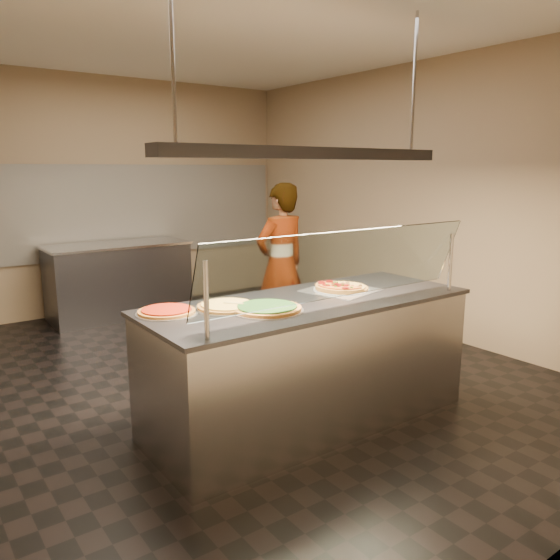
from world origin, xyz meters
TOP-DOWN VIEW (x-y plane):
  - ground at (0.00, 0.00)m, footprint 5.00×6.00m
  - ceiling at (0.00, 0.00)m, footprint 5.00×6.00m
  - wall_back at (0.00, 3.01)m, footprint 5.00×0.02m
  - wall_right at (2.51, 0.00)m, footprint 0.02×6.00m
  - tile_band at (0.00, 2.98)m, footprint 4.90×0.02m
  - serving_counter at (-0.00, -1.17)m, footprint 2.43×0.94m
  - sneeze_guard at (-0.00, -1.51)m, footprint 2.19×0.18m
  - perforated_tray at (0.38, -1.07)m, footprint 0.59×0.59m
  - half_pizza_pepperoni at (0.28, -1.07)m, footprint 0.29×0.44m
  - half_pizza_sausage at (0.47, -1.07)m, footprint 0.29×0.44m
  - pizza_spinach at (-0.43, -1.24)m, footprint 0.49×0.49m
  - pizza_cheese at (-0.60, -1.02)m, footprint 0.43×0.43m
  - pizza_tomato at (-0.99, -0.92)m, footprint 0.40×0.40m
  - pizza_spatula at (-0.51, -1.06)m, footprint 0.28×0.18m
  - prep_table at (-0.09, 2.55)m, footprint 1.72×0.74m
  - worker at (0.95, 0.50)m, footprint 0.65×0.45m
  - heat_lamp_housing at (-0.00, -1.17)m, footprint 2.30×0.18m
  - lamp_rod_left at (-1.00, -1.17)m, footprint 0.02×0.02m
  - lamp_rod_right at (1.00, -1.17)m, footprint 0.02×0.02m

SIDE VIEW (x-z plane):
  - ground at x=0.00m, z-range -0.02..0.00m
  - serving_counter at x=0.00m, z-range 0.00..0.93m
  - prep_table at x=-0.09m, z-range 0.00..0.93m
  - worker at x=0.95m, z-range 0.00..1.71m
  - perforated_tray at x=0.38m, z-range 0.93..0.94m
  - pizza_tomato at x=-0.99m, z-range 0.93..0.96m
  - pizza_cheese at x=-0.60m, z-range 0.93..0.96m
  - pizza_spinach at x=-0.43m, z-range 0.93..0.96m
  - half_pizza_sausage at x=0.47m, z-range 0.94..0.98m
  - pizza_spatula at x=-0.51m, z-range 0.95..0.97m
  - half_pizza_pepperoni at x=0.28m, z-range 0.94..0.99m
  - sneeze_guard at x=0.00m, z-range 0.96..1.49m
  - tile_band at x=0.00m, z-range 0.70..1.90m
  - wall_back at x=0.00m, z-range 0.00..3.00m
  - wall_right at x=2.51m, z-range 0.00..3.00m
  - heat_lamp_housing at x=0.00m, z-range 1.91..1.99m
  - lamp_rod_left at x=-1.00m, z-range 1.99..3.00m
  - lamp_rod_right at x=1.00m, z-range 1.99..3.00m
  - ceiling at x=0.00m, z-range 3.00..3.02m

